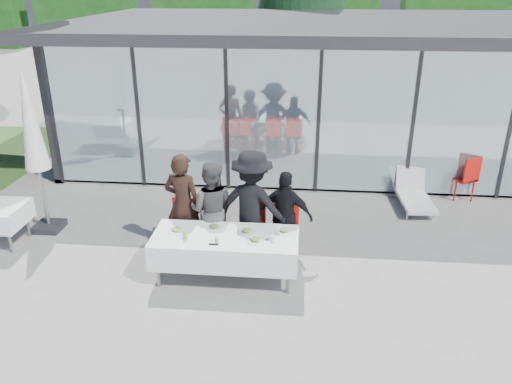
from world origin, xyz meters
TOP-DOWN VIEW (x-y plane):
  - ground at (0.00, 0.00)m, footprint 90.00×90.00m
  - pavilion at (2.00, 8.16)m, footprint 14.80×8.80m
  - treeline at (-2.00, 28.00)m, footprint 62.50×2.00m
  - dining_table at (-0.43, 0.44)m, footprint 2.26×0.96m
  - diner_a at (-1.25, 1.17)m, footprint 0.80×0.80m
  - diner_chair_a at (-1.25, 1.19)m, footprint 0.44×0.44m
  - diner_b at (-0.77, 1.17)m, footprint 0.88×0.88m
  - diner_chair_b at (-0.77, 1.19)m, footprint 0.44×0.44m
  - diner_c at (-0.09, 1.17)m, footprint 1.51×1.51m
  - diner_chair_c at (-0.09, 1.19)m, footprint 0.44×0.44m
  - diner_d at (0.47, 1.17)m, footprint 1.08×1.08m
  - diner_chair_d at (0.47, 1.19)m, footprint 0.44×0.44m
  - plate_a at (-1.22, 0.51)m, footprint 0.27×0.27m
  - plate_b at (-0.64, 0.67)m, footprint 0.27×0.27m
  - plate_c at (-0.10, 0.57)m, footprint 0.27×0.27m
  - plate_d at (0.47, 0.65)m, footprint 0.27×0.27m
  - plate_extra at (0.05, 0.30)m, footprint 0.27×0.27m
  - juice_bottle at (-1.02, 0.28)m, footprint 0.06×0.06m
  - drinking_glasses at (-0.10, 0.27)m, footprint 0.89×0.18m
  - folded_eyeglasses at (-0.56, 0.14)m, footprint 0.14×0.03m
  - spare_table_left at (-4.57, 1.17)m, footprint 0.86×0.86m
  - spare_chair_b at (4.23, 3.97)m, footprint 0.60×0.60m
  - market_umbrella at (-4.04, 1.77)m, footprint 0.50×0.50m
  - lounger at (3.07, 3.56)m, footprint 0.67×1.36m

SIDE VIEW (x-z plane):
  - ground at x=0.00m, z-range 0.00..0.00m
  - lounger at x=3.07m, z-range -0.10..0.62m
  - diner_chair_a at x=-1.25m, z-range 0.05..1.03m
  - diner_chair_b at x=-0.77m, z-range 0.05..1.03m
  - diner_chair_c at x=-0.09m, z-range 0.05..1.03m
  - diner_chair_d at x=0.47m, z-range 0.05..1.03m
  - spare_chair_b at x=4.23m, z-range 0.05..1.03m
  - dining_table at x=-0.43m, z-range 0.16..0.91m
  - spare_table_left at x=-4.57m, z-range 0.18..0.92m
  - folded_eyeglasses at x=-0.56m, z-range 0.75..0.76m
  - plate_a at x=-1.22m, z-range 0.74..0.81m
  - plate_b at x=-0.64m, z-range 0.74..0.81m
  - plate_c at x=-0.10m, z-range 0.74..0.81m
  - plate_d at x=0.47m, z-range 0.74..0.81m
  - plate_extra at x=0.05m, z-range 0.74..0.81m
  - diner_d at x=0.47m, z-range 0.00..1.56m
  - drinking_glasses at x=-0.10m, z-range 0.75..0.85m
  - juice_bottle at x=-1.02m, z-range 0.75..0.89m
  - diner_b at x=-0.77m, z-range 0.00..1.69m
  - diner_a at x=-1.25m, z-range 0.00..1.81m
  - diner_c at x=-0.09m, z-range 0.00..1.90m
  - market_umbrella at x=-4.04m, z-range 0.44..3.44m
  - pavilion at x=2.00m, z-range 0.43..3.87m
  - treeline at x=-2.00m, z-range 0.00..4.40m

